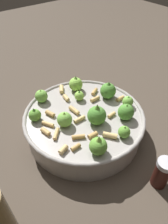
# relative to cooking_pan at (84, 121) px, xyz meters

# --- Properties ---
(ground_plane) EXTENTS (2.40, 2.40, 0.00)m
(ground_plane) POSITION_rel_cooking_pan_xyz_m (0.00, 0.00, -0.04)
(ground_plane) COLOR #42382D
(cooking_pan) EXTENTS (0.32, 0.32, 0.13)m
(cooking_pan) POSITION_rel_cooking_pan_xyz_m (0.00, 0.00, 0.00)
(cooking_pan) COLOR #9E9993
(cooking_pan) RESTS_ON ground
(pepper_shaker) EXTENTS (0.04, 0.04, 0.08)m
(pepper_shaker) POSITION_rel_cooking_pan_xyz_m (-0.22, -0.03, -0.00)
(pepper_shaker) COLOR #33140F
(pepper_shaker) RESTS_ON ground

